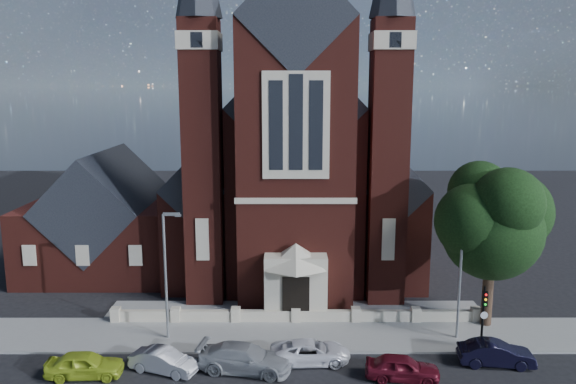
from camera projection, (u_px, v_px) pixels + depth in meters
name	position (u px, v px, depth m)	size (l,w,h in m)	color
ground	(294.00, 279.00, 45.79)	(120.00, 120.00, 0.00)	black
pavement_strip	(296.00, 336.00, 35.48)	(60.00, 5.00, 0.12)	gray
forecourt_paving	(295.00, 311.00, 39.41)	(26.00, 3.00, 0.14)	gray
forecourt_wall	(296.00, 322.00, 37.44)	(24.00, 0.40, 0.90)	#BCAB95
church	(293.00, 167.00, 52.08)	(20.01, 34.90, 29.20)	#521C15
parish_hall	(107.00, 223.00, 47.99)	(12.00, 12.20, 10.24)	#521C15
street_tree	(496.00, 224.00, 35.38)	(6.40, 6.60, 10.70)	black
street_lamp_left	(167.00, 269.00, 34.13)	(1.16, 0.22, 8.09)	gray
street_lamp_right	(462.00, 269.00, 34.14)	(1.16, 0.22, 8.09)	gray
traffic_signal	(484.00, 310.00, 32.97)	(0.28, 0.42, 4.00)	black
car_lime_van	(85.00, 365.00, 30.34)	(1.65, 4.11, 1.40)	#A2BB25
car_silver_a	(164.00, 361.00, 30.88)	(1.34, 3.85, 1.27)	#94959B
car_silver_b	(245.00, 358.00, 30.94)	(2.11, 5.19, 1.51)	gray
car_white_suv	(310.00, 352.00, 31.95)	(2.10, 4.57, 1.27)	white
car_dark_red	(402.00, 368.00, 30.07)	(1.59, 3.96, 1.35)	#5A0F1C
car_navy	(496.00, 354.00, 31.62)	(1.46, 4.18, 1.38)	black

